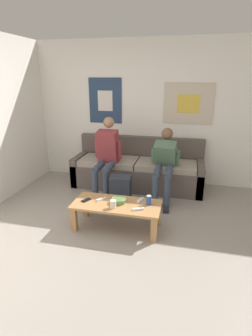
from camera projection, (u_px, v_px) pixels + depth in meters
The scene contains 14 objects.
ground_plane at pixel (89, 260), 2.88m from camera, with size 18.00×18.00×0.00m, color gray.
wall_back at pixel (136, 113), 4.82m from camera, with size 10.00×0.07×2.55m.
couch at pixel (138, 170), 4.78m from camera, with size 2.31×0.75×0.87m.
coffee_table at pixel (117, 208), 3.42m from camera, with size 1.15×0.51×0.35m.
person_seated_adult at pixel (106, 154), 4.39m from camera, with size 0.47×0.82×1.28m.
person_seated_teen at pixel (165, 162), 4.21m from camera, with size 0.47×0.93×1.12m.
backpack at pixel (120, 192), 4.07m from camera, with size 0.34×0.31×0.47m.
ceramic_bowl at pixel (119, 200), 3.41m from camera, with size 0.19×0.19×0.06m.
pillar_candle at pixel (113, 204), 3.27m from camera, with size 0.08×0.08×0.11m.
drink_can_blue at pixel (149, 200), 3.35m from camera, with size 0.07×0.07×0.12m.
game_controller_near_left at pixel (101, 199), 3.49m from camera, with size 0.12×0.13×0.03m.
game_controller_near_right at pixel (141, 200), 3.47m from camera, with size 0.08×0.15×0.03m.
game_controller_far_center at pixel (138, 209), 3.23m from camera, with size 0.14×0.09×0.03m.
cell_phone at pixel (86, 200), 3.48m from camera, with size 0.12×0.15×0.01m.
Camera 1 is at (0.94, -2.23, 1.91)m, focal length 28.00 mm.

